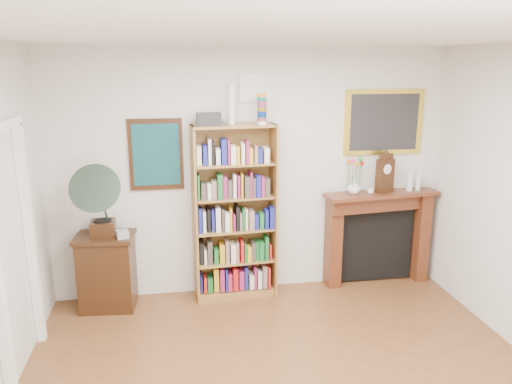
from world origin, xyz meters
TOP-DOWN VIEW (x-y plane):
  - room at (0.00, 0.00)m, footprint 4.51×5.01m
  - door_casing at (-2.21, 1.20)m, footprint 0.08×1.02m
  - teal_poster at (-1.05, 2.48)m, footprint 0.58×0.04m
  - small_picture at (0.00, 2.48)m, footprint 0.26×0.04m
  - gilt_painting at (1.55, 2.48)m, footprint 0.95×0.04m
  - bookshelf at (-0.22, 2.32)m, footprint 0.93×0.39m
  - side_cabinet at (-1.63, 2.26)m, footprint 0.65×0.50m
  - fireplace at (1.52, 2.40)m, footprint 1.39×0.45m
  - gramophone at (-1.64, 2.14)m, footprint 0.50×0.62m
  - cd_stack at (-1.43, 2.14)m, footprint 0.15×0.15m
  - mantel_clock at (1.55, 2.35)m, footprint 0.22×0.17m
  - flower_vase at (1.17, 2.33)m, footprint 0.20×0.20m
  - teacup at (1.36, 2.30)m, footprint 0.08×0.08m
  - bottle_left at (1.87, 2.36)m, footprint 0.07×0.07m
  - bottle_right at (1.98, 2.37)m, footprint 0.06×0.06m

SIDE VIEW (x-z plane):
  - side_cabinet at x=-1.63m, z-range 0.00..0.84m
  - fireplace at x=1.52m, z-range 0.10..1.25m
  - cd_stack at x=-1.43m, z-range 0.84..0.92m
  - bookshelf at x=-0.22m, z-range -0.03..2.25m
  - teacup at x=1.36m, z-range 1.15..1.21m
  - flower_vase at x=1.17m, z-range 1.15..1.31m
  - bottle_right at x=1.98m, z-range 1.15..1.35m
  - door_casing at x=-2.21m, z-range 0.18..2.35m
  - bottle_left at x=1.87m, z-range 1.15..1.39m
  - gramophone at x=-1.64m, z-range 0.89..1.70m
  - mantel_clock at x=1.55m, z-range 1.14..1.60m
  - room at x=0.00m, z-range -0.01..2.81m
  - teal_poster at x=-1.05m, z-range 1.26..2.04m
  - gilt_painting at x=1.55m, z-range 1.58..2.33m
  - small_picture at x=0.00m, z-range 2.20..2.50m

